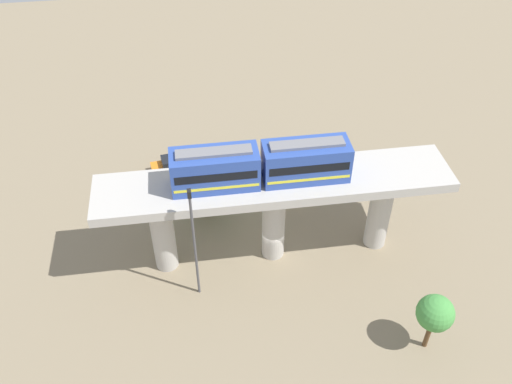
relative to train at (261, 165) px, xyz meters
name	(u,v)px	position (x,y,z in m)	size (l,w,h in m)	color
ground_plane	(273,252)	(0.00, 1.11, -9.82)	(120.00, 120.00, 0.00)	#84755B
viaduct	(274,200)	(0.00, 1.11, -3.63)	(5.20, 28.00, 8.29)	#B7B2AA
train	(261,165)	(0.00, 0.00, 0.00)	(2.64, 13.55, 3.24)	#2D4CA5
parked_car_orange	(173,166)	(-12.53, -7.10, -9.08)	(2.36, 4.41, 1.76)	orange
parked_car_white	(293,191)	(-6.89, 4.20, -9.08)	(2.61, 4.48, 1.76)	white
tree_near_viaduct	(435,314)	(10.83, 10.73, -5.98)	(2.69, 2.69, 5.23)	brown
tree_mid_lot	(206,188)	(-5.54, -4.05, -6.43)	(3.97, 3.97, 5.39)	brown
signal_post	(194,240)	(3.40, -5.50, -3.85)	(0.44, 0.28, 10.89)	#4C4C51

